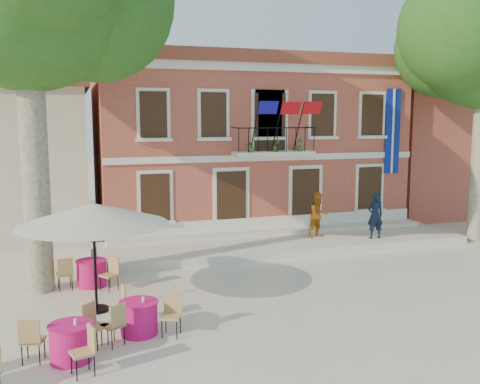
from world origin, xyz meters
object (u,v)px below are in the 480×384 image
(patio_umbrella, at_px, (93,214))
(cafe_table_0, at_px, (71,340))
(pedestrian_orange, at_px, (318,215))
(cafe_table_1, at_px, (139,316))
(pedestrian_navy, at_px, (375,215))
(cafe_table_3, at_px, (92,272))

(patio_umbrella, relative_size, cafe_table_0, 2.06)
(pedestrian_orange, bearing_deg, cafe_table_1, -149.69)
(cafe_table_0, bearing_deg, pedestrian_orange, 39.57)
(cafe_table_0, relative_size, cafe_table_1, 0.98)
(cafe_table_0, bearing_deg, pedestrian_navy, 31.18)
(patio_umbrella, distance_m, pedestrian_navy, 11.30)
(patio_umbrella, height_order, pedestrian_orange, patio_umbrella)
(patio_umbrella, xyz_separation_m, cafe_table_0, (-0.62, -2.76, -2.08))
(pedestrian_navy, bearing_deg, pedestrian_orange, -19.45)
(patio_umbrella, bearing_deg, cafe_table_3, 90.99)
(patio_umbrella, height_order, pedestrian_navy, patio_umbrella)
(pedestrian_navy, height_order, cafe_table_0, pedestrian_navy)
(pedestrian_navy, distance_m, pedestrian_orange, 2.14)
(pedestrian_navy, bearing_deg, cafe_table_0, 34.25)
(cafe_table_1, bearing_deg, pedestrian_orange, 40.79)
(pedestrian_orange, distance_m, cafe_table_0, 11.87)
(cafe_table_3, bearing_deg, pedestrian_orange, 17.20)
(pedestrian_orange, height_order, cafe_table_1, pedestrian_orange)
(cafe_table_0, xyz_separation_m, cafe_table_3, (0.58, 4.90, 0.00))
(pedestrian_navy, relative_size, cafe_table_3, 0.96)
(patio_umbrella, relative_size, pedestrian_orange, 2.15)
(pedestrian_navy, xyz_separation_m, cafe_table_0, (-11.12, -6.73, -0.76))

